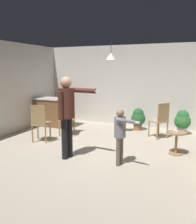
{
  "coord_description": "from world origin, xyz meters",
  "views": [
    {
      "loc": [
        2.1,
        -4.86,
        1.92
      ],
      "look_at": [
        0.06,
        -0.09,
        1.0
      ],
      "focal_mm": 39.3,
      "sensor_mm": 36.0,
      "label": 1
    }
  ],
  "objects": [
    {
      "name": "potted_plant_by_wall",
      "position": [
        0.28,
        2.62,
        0.38
      ],
      "size": [
        0.45,
        0.45,
        0.69
      ],
      "color": "brown",
      "rests_on": "ground"
    },
    {
      "name": "dining_chair_near_wall",
      "position": [
        -1.79,
        0.33,
        0.55
      ],
      "size": [
        0.51,
        0.51,
        1.0
      ],
      "rotation": [
        0.0,
        0.0,
        0.26
      ],
      "color": "#99754C",
      "rests_on": "ground"
    },
    {
      "name": "person_child",
      "position": [
        0.66,
        -0.37,
        0.71
      ],
      "size": [
        0.56,
        0.41,
        1.15
      ],
      "rotation": [
        0.0,
        0.0,
        -1.77
      ],
      "color": "#60564C",
      "rests_on": "ground"
    },
    {
      "name": "dining_chair_centre_back",
      "position": [
        1.07,
        1.92,
        0.55
      ],
      "size": [
        0.59,
        0.59,
        1.0
      ],
      "rotation": [
        0.0,
        0.0,
        0.88
      ],
      "color": "#99754C",
      "rests_on": "ground"
    },
    {
      "name": "potted_plant_corner",
      "position": [
        1.61,
        2.64,
        0.4
      ],
      "size": [
        0.48,
        0.48,
        0.73
      ],
      "color": "#B7B2AD",
      "rests_on": "ground"
    },
    {
      "name": "kitchen_counter",
      "position": [
        -2.45,
        2.05,
        0.48
      ],
      "size": [
        1.26,
        0.66,
        0.95
      ],
      "color": "brown",
      "rests_on": "ground"
    },
    {
      "name": "side_table_by_couch",
      "position": [
        1.62,
        0.74,
        0.33
      ],
      "size": [
        0.44,
        0.44,
        0.52
      ],
      "color": "#99754C",
      "rests_on": "ground"
    },
    {
      "name": "wall_back",
      "position": [
        0.0,
        3.2,
        1.35
      ],
      "size": [
        6.4,
        0.1,
        2.7
      ],
      "primitive_type": "cube",
      "color": "beige",
      "rests_on": "ground"
    },
    {
      "name": "ceiling_light_pendant",
      "position": [
        -0.24,
        1.51,
        2.25
      ],
      "size": [
        0.32,
        0.32,
        0.55
      ],
      "color": "silver"
    },
    {
      "name": "spare_remote_on_table",
      "position": [
        1.6,
        0.76,
        0.54
      ],
      "size": [
        0.13,
        0.09,
        0.04
      ],
      "primitive_type": "cube",
      "rotation": [
        0.0,
        0.0,
        1.06
      ],
      "color": "white",
      "rests_on": "side_table_by_couch"
    },
    {
      "name": "dining_chair_by_counter",
      "position": [
        -1.51,
        1.27,
        0.55
      ],
      "size": [
        0.53,
        0.53,
        1.0
      ],
      "rotation": [
        0.0,
        0.0,
        3.45
      ],
      "color": "#99754C",
      "rests_on": "ground"
    },
    {
      "name": "ground",
      "position": [
        0.0,
        0.0,
        0.0
      ],
      "size": [
        7.68,
        7.68,
        0.0
      ],
      "primitive_type": "plane",
      "color": "#B2A893"
    },
    {
      "name": "person_adult",
      "position": [
        -0.52,
        -0.42,
        1.09
      ],
      "size": [
        0.88,
        0.51,
        1.76
      ],
      "rotation": [
        0.0,
        0.0,
        -1.67
      ],
      "color": "black",
      "rests_on": "ground"
    }
  ]
}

